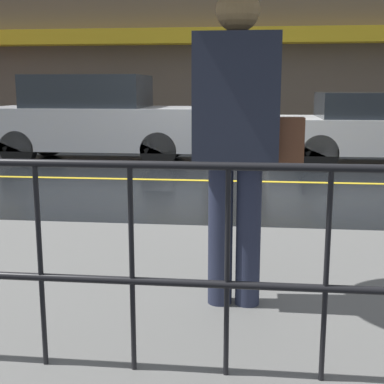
% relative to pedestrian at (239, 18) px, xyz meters
% --- Properties ---
extents(ground_plane, '(80.00, 80.00, 0.00)m').
position_rel_pedestrian_xyz_m(ground_plane, '(-0.65, 5.04, -1.80)').
color(ground_plane, black).
extents(sidewalk_near, '(28.00, 2.91, 0.13)m').
position_rel_pedestrian_xyz_m(sidewalk_near, '(-0.65, 0.37, -1.73)').
color(sidewalk_near, '#60605E').
rests_on(sidewalk_near, ground_plane).
extents(sidewalk_far, '(28.00, 1.91, 0.13)m').
position_rel_pedestrian_xyz_m(sidewalk_far, '(-0.65, 9.21, -1.73)').
color(sidewalk_far, '#60605E').
rests_on(sidewalk_far, ground_plane).
extents(lane_marking, '(25.20, 0.12, 0.01)m').
position_rel_pedestrian_xyz_m(lane_marking, '(-0.65, 5.04, -1.79)').
color(lane_marking, gold).
rests_on(lane_marking, ground_plane).
extents(building_storefront, '(28.00, 0.85, 6.41)m').
position_rel_pedestrian_xyz_m(building_storefront, '(-0.65, 10.29, 1.38)').
color(building_storefront, '#4C4238').
rests_on(building_storefront, ground_plane).
extents(railing_foreground, '(12.00, 0.04, 0.98)m').
position_rel_pedestrian_xyz_m(railing_foreground, '(-0.65, -0.83, -1.04)').
color(railing_foreground, black).
rests_on(railing_foreground, sidewalk_near).
extents(pedestrian, '(0.97, 0.97, 2.23)m').
position_rel_pedestrian_xyz_m(pedestrian, '(0.00, 0.00, 0.00)').
color(pedestrian, '#23283D').
rests_on(pedestrian, sidewalk_near).
extents(car_silver, '(4.20, 1.70, 1.64)m').
position_rel_pedestrian_xyz_m(car_silver, '(-2.89, 6.96, -0.98)').
color(car_silver, '#B2B5BA').
rests_on(car_silver, ground_plane).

